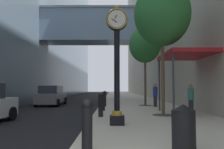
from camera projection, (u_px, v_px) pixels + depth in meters
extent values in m
plane|color=black|center=(105.00, 99.00, 29.91)|extent=(110.00, 110.00, 0.00)
cube|color=#BCB29E|center=(127.00, 98.00, 32.90)|extent=(6.22, 80.00, 0.14)
cube|color=#758EA8|center=(101.00, 28.00, 25.74)|extent=(13.58, 3.20, 3.47)
cube|color=gray|center=(102.00, 12.00, 25.84)|extent=(13.58, 3.40, 0.24)
cube|color=black|center=(118.00, 120.00, 8.70)|extent=(0.55, 0.55, 0.35)
cylinder|color=gold|center=(118.00, 113.00, 8.71)|extent=(0.39, 0.38, 0.18)
cylinder|color=black|center=(118.00, 70.00, 8.81)|extent=(0.22, 0.22, 3.13)
cylinder|color=black|center=(117.00, 20.00, 8.92)|extent=(0.84, 0.28, 0.84)
torus|color=gold|center=(118.00, 19.00, 8.77)|extent=(0.82, 0.05, 0.82)
cylinder|color=silver|center=(118.00, 19.00, 8.77)|extent=(0.69, 0.01, 0.69)
cylinder|color=silver|center=(117.00, 21.00, 9.07)|extent=(0.69, 0.01, 0.69)
sphere|color=gold|center=(117.00, 8.00, 8.95)|extent=(0.16, 0.16, 0.16)
cube|color=black|center=(116.00, 17.00, 8.77)|extent=(0.11, 0.01, 0.16)
cube|color=black|center=(115.00, 20.00, 8.76)|extent=(0.23, 0.01, 0.17)
cylinder|color=black|center=(88.00, 130.00, 5.02)|extent=(0.24, 0.24, 0.98)
sphere|color=black|center=(88.00, 105.00, 5.05)|extent=(0.25, 0.25, 0.25)
cylinder|color=black|center=(101.00, 107.00, 11.05)|extent=(0.24, 0.24, 0.98)
sphere|color=black|center=(101.00, 95.00, 11.08)|extent=(0.25, 0.25, 0.25)
cylinder|color=black|center=(104.00, 103.00, 14.07)|extent=(0.24, 0.24, 0.98)
sphere|color=black|center=(104.00, 94.00, 14.10)|extent=(0.25, 0.25, 0.25)
cylinder|color=black|center=(105.00, 100.00, 17.09)|extent=(0.24, 0.24, 0.98)
sphere|color=black|center=(105.00, 92.00, 17.12)|extent=(0.25, 0.25, 0.25)
cylinder|color=#333335|center=(164.00, 115.00, 11.66)|extent=(1.10, 1.10, 0.02)
cylinder|color=brown|center=(163.00, 75.00, 11.77)|extent=(0.18, 0.18, 4.18)
ellipsoid|color=#2D7033|center=(163.00, 14.00, 11.96)|extent=(2.94, 2.94, 3.38)
cylinder|color=#333335|center=(146.00, 105.00, 17.90)|extent=(1.10, 1.10, 0.02)
cylinder|color=brown|center=(146.00, 81.00, 18.01)|extent=(0.18, 0.18, 3.89)
ellipsoid|color=#2D7033|center=(146.00, 45.00, 18.18)|extent=(2.54, 2.54, 2.92)
cylinder|color=black|center=(184.00, 131.00, 5.04)|extent=(0.52, 0.52, 0.92)
cone|color=black|center=(184.00, 108.00, 5.07)|extent=(0.53, 0.53, 0.16)
cylinder|color=#23232D|center=(192.00, 107.00, 12.26)|extent=(0.37, 0.37, 0.76)
cylinder|color=#337560|center=(191.00, 94.00, 12.30)|extent=(0.48, 0.48, 0.61)
sphere|color=#9E7556|center=(191.00, 86.00, 12.33)|extent=(0.23, 0.23, 0.23)
cylinder|color=#23232D|center=(156.00, 101.00, 16.71)|extent=(0.33, 0.33, 0.82)
cylinder|color=navy|center=(156.00, 91.00, 16.76)|extent=(0.43, 0.43, 0.66)
sphere|color=#9E7556|center=(156.00, 85.00, 16.78)|extent=(0.25, 0.25, 0.25)
cube|color=maroon|center=(186.00, 55.00, 12.41)|extent=(2.40, 3.60, 0.20)
cylinder|color=#333338|center=(174.00, 84.00, 10.73)|extent=(0.10, 0.10, 3.20)
cylinder|color=#333338|center=(160.00, 85.00, 13.92)|extent=(0.10, 0.10, 3.20)
cube|color=slate|center=(52.00, 98.00, 19.96)|extent=(1.83, 4.71, 0.83)
cube|color=#282D38|center=(52.00, 90.00, 19.77)|extent=(1.59, 2.65, 0.68)
cylinder|color=black|center=(47.00, 101.00, 21.52)|extent=(0.23, 0.64, 0.64)
cylinder|color=black|center=(66.00, 101.00, 21.54)|extent=(0.23, 0.64, 0.64)
cylinder|color=black|center=(37.00, 103.00, 18.34)|extent=(0.23, 0.64, 0.64)
cylinder|color=black|center=(58.00, 103.00, 18.36)|extent=(0.23, 0.64, 0.64)
cylinder|color=black|center=(13.00, 114.00, 10.81)|extent=(0.24, 0.65, 0.64)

